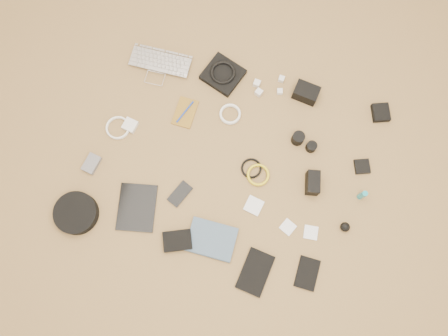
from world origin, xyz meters
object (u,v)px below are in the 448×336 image
(laptop, at_px, (158,69))
(phone, at_px, (180,194))
(tablet, at_px, (137,207))
(headphone_case, at_px, (76,213))
(dslr_camera, at_px, (306,93))
(paperback, at_px, (207,257))

(laptop, xyz_separation_m, phone, (0.31, -0.60, -0.01))
(tablet, distance_m, phone, 0.22)
(phone, distance_m, headphone_case, 0.51)
(dslr_camera, xyz_separation_m, phone, (-0.46, -0.68, -0.03))
(laptop, xyz_separation_m, dslr_camera, (0.78, 0.08, 0.02))
(headphone_case, height_order, paperback, headphone_case)
(phone, height_order, paperback, paperback)
(dslr_camera, relative_size, phone, 0.99)
(tablet, xyz_separation_m, paperback, (0.40, -0.13, 0.01))
(dslr_camera, bearing_deg, tablet, -121.83)
(headphone_case, relative_size, paperback, 0.92)
(phone, bearing_deg, laptop, 140.16)
(paperback, bearing_deg, dslr_camera, -16.11)
(dslr_camera, height_order, headphone_case, dslr_camera)
(phone, distance_m, paperback, 0.33)
(laptop, xyz_separation_m, tablet, (0.13, -0.73, -0.01))
(tablet, xyz_separation_m, headphone_case, (-0.27, -0.11, 0.02))
(tablet, bearing_deg, laptop, 88.22)
(tablet, xyz_separation_m, phone, (0.18, 0.12, -0.00))
(dslr_camera, xyz_separation_m, tablet, (-0.65, -0.81, -0.03))
(phone, bearing_deg, dslr_camera, 78.40)
(phone, bearing_deg, headphone_case, -129.65)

